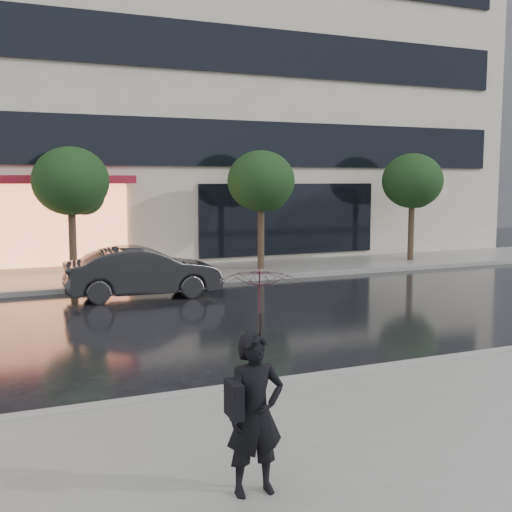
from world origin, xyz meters
TOP-DOWN VIEW (x-y plane):
  - ground at (0.00, 0.00)m, footprint 120.00×120.00m
  - sidewalk_near at (0.00, -3.25)m, footprint 60.00×4.50m
  - sidewalk_far at (0.00, 10.25)m, footprint 60.00×3.50m
  - curb_near at (0.00, -1.00)m, footprint 60.00×0.25m
  - curb_far at (0.00, 8.50)m, footprint 60.00×0.25m
  - office_building at (-0.00, 17.97)m, footprint 30.00×12.76m
  - bg_building_right at (26.00, 28.00)m, footprint 12.00×12.00m
  - tree_mid_west at (-2.94, 10.03)m, footprint 2.20×2.20m
  - tree_mid_east at (3.06, 10.03)m, footprint 2.20×2.20m
  - tree_far_east at (9.06, 10.03)m, footprint 2.20×2.20m
  - parked_car at (-1.64, 7.04)m, footprint 4.06×1.62m
  - pedestrian_with_umbrella at (-3.18, -3.94)m, footprint 0.84×0.86m

SIDE VIEW (x-z plane):
  - ground at x=0.00m, z-range 0.00..0.00m
  - sidewalk_near at x=0.00m, z-range 0.00..0.12m
  - sidewalk_far at x=0.00m, z-range 0.00..0.12m
  - curb_near at x=0.00m, z-range 0.00..0.14m
  - curb_far at x=0.00m, z-range 0.00..0.14m
  - parked_car at x=-1.64m, z-range 0.00..1.31m
  - pedestrian_with_umbrella at x=-3.18m, z-range 0.43..2.56m
  - tree_mid_west at x=-2.94m, z-range 0.93..4.92m
  - tree_mid_east at x=3.06m, z-range 0.93..4.92m
  - tree_far_east at x=9.06m, z-range 0.93..4.92m
  - bg_building_right at x=26.00m, z-range 0.00..16.00m
  - office_building at x=0.00m, z-range 0.00..18.00m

